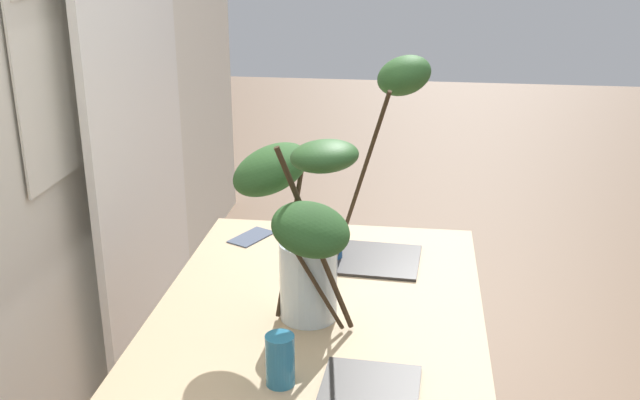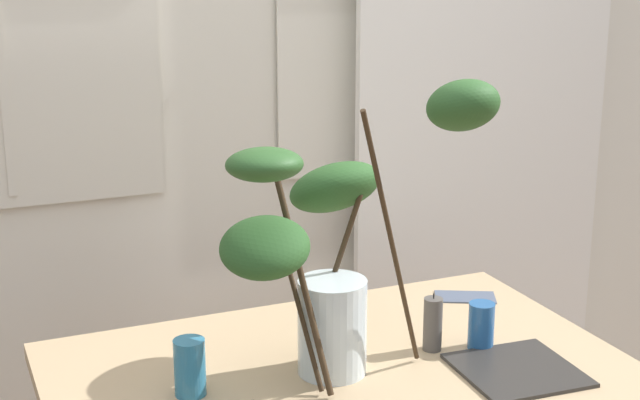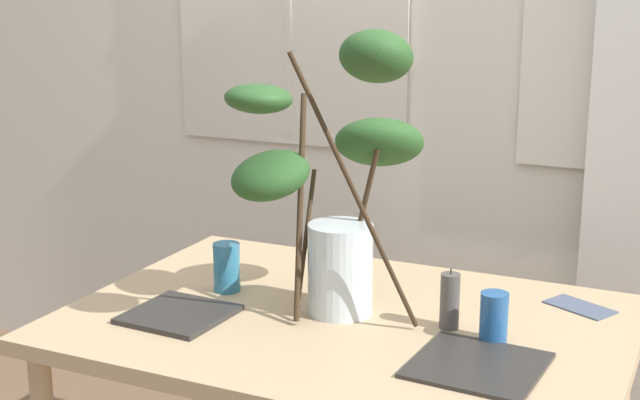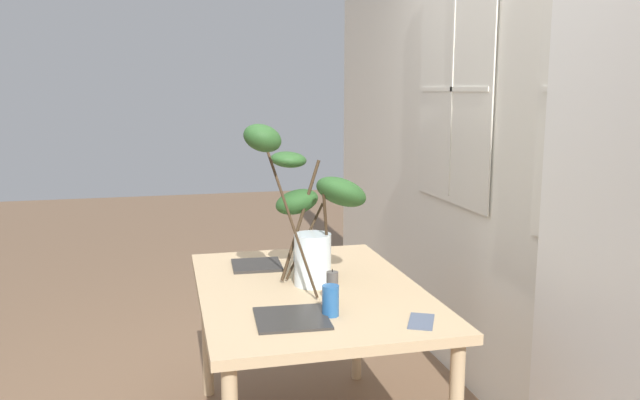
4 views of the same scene
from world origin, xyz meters
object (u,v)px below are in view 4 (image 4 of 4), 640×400
object	(u,v)px
drinking_glass_blue_right	(329,301)
plate_square_right	(292,318)
dining_table	(309,303)
plate_square_left	(257,265)
pillar_candle	(332,288)
drinking_glass_blue_left	(301,251)
vase_with_branches	(309,211)

from	to	relation	value
drinking_glass_blue_right	plate_square_right	bearing A→B (deg)	-87.57
dining_table	plate_square_left	xyz separation A→B (m)	(-0.36, -0.17, 0.08)
plate_square_right	pillar_candle	bearing A→B (deg)	122.95
dining_table	drinking_glass_blue_left	distance (m)	0.38
drinking_glass_blue_left	plate_square_left	xyz separation A→B (m)	(-0.01, -0.21, -0.06)
dining_table	plate_square_right	bearing A→B (deg)	-22.05
drinking_glass_blue_left	drinking_glass_blue_right	bearing A→B (deg)	-3.53
dining_table	vase_with_branches	size ratio (longest dim) A/B	1.83
plate_square_right	pillar_candle	xyz separation A→B (m)	(-0.12, 0.18, 0.06)
drinking_glass_blue_right	plate_square_right	xyz separation A→B (m)	(0.01, -0.14, -0.05)
vase_with_branches	plate_square_right	world-z (taller)	vase_with_branches
dining_table	plate_square_left	size ratio (longest dim) A/B	5.82
pillar_candle	drinking_glass_blue_right	bearing A→B (deg)	-19.76
drinking_glass_blue_right	pillar_candle	world-z (taller)	pillar_candle
plate_square_left	pillar_candle	bearing A→B (deg)	18.85
dining_table	pillar_candle	bearing A→B (deg)	8.52
plate_square_left	dining_table	bearing A→B (deg)	25.19
vase_with_branches	drinking_glass_blue_right	size ratio (longest dim) A/B	6.30
dining_table	pillar_candle	distance (m)	0.28
dining_table	plate_square_right	distance (m)	0.39
drinking_glass_blue_left	pillar_candle	xyz separation A→B (m)	(0.59, -0.00, 0.00)
drinking_glass_blue_right	pillar_candle	bearing A→B (deg)	160.24
drinking_glass_blue_right	drinking_glass_blue_left	bearing A→B (deg)	176.47
dining_table	drinking_glass_blue_right	xyz separation A→B (m)	(0.35, -0.00, 0.13)
dining_table	pillar_candle	world-z (taller)	pillar_candle
dining_table	vase_with_branches	xyz separation A→B (m)	(-0.04, 0.01, 0.38)
drinking_glass_blue_left	drinking_glass_blue_right	size ratio (longest dim) A/B	1.11
vase_with_branches	plate_square_right	xyz separation A→B (m)	(0.40, -0.16, -0.31)
vase_with_branches	drinking_glass_blue_left	xyz separation A→B (m)	(-0.31, 0.03, -0.25)
vase_with_branches	plate_square_left	size ratio (longest dim) A/B	3.18
drinking_glass_blue_left	pillar_candle	bearing A→B (deg)	-0.32
vase_with_branches	plate_square_left	world-z (taller)	vase_with_branches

